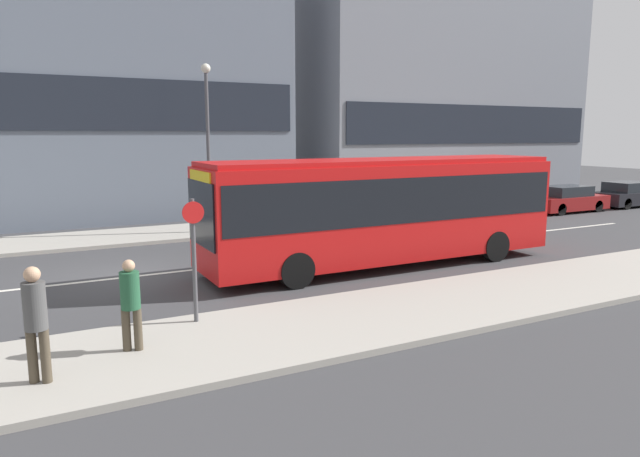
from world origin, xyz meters
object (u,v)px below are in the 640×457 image
object	(u,v)px
parked_car_3	(628,195)
street_lamp	(208,130)
parked_car_2	(567,200)
bus_stop_sign	(194,251)
city_bus	(383,205)
parked_car_0	(406,213)
pedestrian_down_pavement	(130,299)
pedestrian_near_stop	(36,317)
parked_car_1	(489,205)

from	to	relation	value
parked_car_3	street_lamp	bearing A→B (deg)	175.13
parked_car_2	parked_car_3	bearing A→B (deg)	-0.11
parked_car_3	bus_stop_sign	bearing A→B (deg)	-162.00
city_bus	street_lamp	bearing A→B (deg)	109.39
parked_car_0	parked_car_3	world-z (taller)	parked_car_3
parked_car_2	pedestrian_down_pavement	bearing A→B (deg)	-157.30
city_bus	pedestrian_near_stop	world-z (taller)	city_bus
pedestrian_near_stop	street_lamp	distance (m)	14.15
street_lamp	parked_car_0	bearing A→B (deg)	-15.62
parked_car_1	street_lamp	size ratio (longest dim) A/B	0.69
pedestrian_near_stop	street_lamp	bearing A→B (deg)	88.46
city_bus	parked_car_3	bearing A→B (deg)	13.44
parked_car_1	pedestrian_down_pavement	size ratio (longest dim) A/B	2.70
parked_car_0	parked_car_2	xyz separation A→B (m)	(10.20, 0.25, -0.00)
parked_car_1	street_lamp	bearing A→B (deg)	171.27
city_bus	pedestrian_near_stop	distance (m)	10.59
pedestrian_down_pavement	street_lamp	xyz separation A→B (m)	(4.93, 11.55, 3.03)
pedestrian_down_pavement	street_lamp	bearing A→B (deg)	-94.26
parked_car_0	street_lamp	bearing A→B (deg)	164.38
city_bus	pedestrian_down_pavement	bearing A→B (deg)	-156.10
parked_car_1	parked_car_2	bearing A→B (deg)	0.20
parked_car_3	street_lamp	world-z (taller)	street_lamp
street_lamp	pedestrian_near_stop	bearing A→B (deg)	-117.68
parked_car_0	bus_stop_sign	distance (m)	14.11
parked_car_0	bus_stop_sign	world-z (taller)	bus_stop_sign
parked_car_1	parked_car_2	size ratio (longest dim) A/B	1.02
parked_car_0	parked_car_2	size ratio (longest dim) A/B	0.98
parked_car_0	pedestrian_down_pavement	distance (m)	15.84
bus_stop_sign	city_bus	bearing A→B (deg)	24.10
street_lamp	parked_car_3	bearing A→B (deg)	-4.87
city_bus	parked_car_1	size ratio (longest dim) A/B	2.49
city_bus	parked_car_1	bearing A→B (deg)	27.71
parked_car_2	street_lamp	size ratio (longest dim) A/B	0.68
parked_car_3	pedestrian_near_stop	size ratio (longest dim) A/B	2.21
city_bus	pedestrian_down_pavement	xyz separation A→B (m)	(-7.97, -3.95, -0.79)
parked_car_0	pedestrian_near_stop	bearing A→B (deg)	-144.81
pedestrian_down_pavement	city_bus	bearing A→B (deg)	-134.81
city_bus	parked_car_2	size ratio (longest dim) A/B	2.54
parked_car_0	parked_car_2	distance (m)	10.20
parked_car_2	pedestrian_down_pavement	distance (m)	24.91
parked_car_2	parked_car_1	bearing A→B (deg)	-179.80
pedestrian_down_pavement	street_lamp	world-z (taller)	street_lamp
parked_car_1	bus_stop_sign	xyz separation A→B (m)	(-16.26, -8.57, 0.97)
parked_car_0	parked_car_1	size ratio (longest dim) A/B	0.96
parked_car_3	pedestrian_down_pavement	world-z (taller)	pedestrian_down_pavement
parked_car_2	pedestrian_down_pavement	size ratio (longest dim) A/B	2.65
city_bus	pedestrian_near_stop	xyz separation A→B (m)	(-9.48, -4.67, -0.66)
parked_car_0	parked_car_3	distance (m)	15.06
parked_car_3	parked_car_2	bearing A→B (deg)	179.89
city_bus	pedestrian_near_stop	size ratio (longest dim) A/B	6.02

